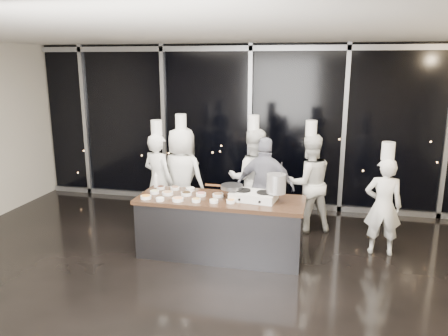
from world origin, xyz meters
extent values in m
plane|color=black|center=(0.00, 0.00, 0.00)|extent=(9.00, 9.00, 0.00)
cube|color=#BCB3A0|center=(0.00, 3.50, 1.60)|extent=(9.00, 0.02, 3.20)
cube|color=#BCB3A0|center=(0.00, -3.50, 1.60)|extent=(9.00, 0.02, 3.20)
cube|color=silver|center=(0.00, 0.00, 3.20)|extent=(9.00, 7.00, 0.02)
cube|color=black|center=(0.00, 3.44, 1.60)|extent=(8.90, 0.04, 3.18)
cube|color=gray|center=(0.00, 3.39, 3.10)|extent=(8.90, 0.08, 0.10)
cube|color=gray|center=(0.00, 3.39, 0.05)|extent=(8.90, 0.08, 0.10)
cube|color=gray|center=(-3.60, 3.39, 1.60)|extent=(0.08, 0.08, 3.20)
cube|color=gray|center=(-1.80, 3.39, 1.60)|extent=(0.08, 0.08, 3.20)
cube|color=gray|center=(0.00, 3.39, 1.60)|extent=(0.08, 0.08, 3.20)
cube|color=gray|center=(1.80, 3.39, 1.60)|extent=(0.08, 0.08, 3.20)
cube|color=gray|center=(3.60, 3.39, 1.60)|extent=(0.08, 0.08, 3.20)
cube|color=#38383D|center=(0.00, 0.90, 0.42)|extent=(2.40, 0.80, 0.84)
cube|color=#46291D|center=(0.00, 0.90, 0.87)|extent=(2.46, 0.86, 0.06)
cube|color=silver|center=(0.49, 0.93, 0.96)|extent=(0.69, 0.48, 0.12)
cylinder|color=black|center=(0.33, 0.95, 1.03)|extent=(0.25, 0.25, 0.02)
cylinder|color=black|center=(0.65, 0.91, 1.03)|extent=(0.25, 0.25, 0.02)
cylinder|color=black|center=(0.31, 0.74, 0.95)|extent=(0.04, 0.02, 0.04)
cylinder|color=black|center=(0.61, 0.70, 0.95)|extent=(0.04, 0.02, 0.04)
cylinder|color=slate|center=(0.16, 0.97, 1.07)|extent=(0.37, 0.37, 0.05)
cube|color=#4C2B14|center=(-0.12, 1.00, 1.07)|extent=(0.24, 0.06, 0.02)
cylinder|color=silver|center=(0.82, 0.90, 1.18)|extent=(0.31, 0.31, 0.27)
cylinder|color=white|center=(-1.06, 0.63, 0.92)|extent=(0.16, 0.16, 0.04)
cylinder|color=orange|center=(-1.06, 0.63, 0.94)|extent=(0.13, 0.13, 0.01)
cylinder|color=white|center=(-1.03, 0.90, 0.92)|extent=(0.14, 0.14, 0.04)
cylinder|color=beige|center=(-1.03, 0.90, 0.94)|extent=(0.11, 0.11, 0.01)
cylinder|color=white|center=(-1.02, 1.15, 0.92)|extent=(0.13, 0.13, 0.04)
cylinder|color=#33180F|center=(-1.02, 1.15, 0.94)|extent=(0.11, 0.11, 0.01)
cylinder|color=white|center=(-0.82, 0.58, 0.92)|extent=(0.12, 0.12, 0.04)
cylinder|color=white|center=(-0.82, 0.58, 0.94)|extent=(0.10, 0.10, 0.01)
cylinder|color=white|center=(-0.81, 0.89, 0.92)|extent=(0.17, 0.17, 0.04)
cylinder|color=tan|center=(-0.81, 0.89, 0.94)|extent=(0.14, 0.14, 0.01)
cylinder|color=white|center=(-0.80, 1.17, 0.92)|extent=(0.14, 0.14, 0.04)
cylinder|color=#875C43|center=(-0.80, 1.17, 0.94)|extent=(0.12, 0.12, 0.01)
cylinder|color=white|center=(-0.56, 0.64, 0.92)|extent=(0.17, 0.17, 0.04)
cylinder|color=#EB9961|center=(-0.56, 0.64, 0.94)|extent=(0.14, 0.14, 0.01)
cylinder|color=white|center=(-0.53, 0.93, 0.92)|extent=(0.16, 0.16, 0.04)
cylinder|color=black|center=(-0.53, 0.93, 0.94)|extent=(0.13, 0.13, 0.01)
cylinder|color=white|center=(-0.55, 1.17, 0.92)|extent=(0.14, 0.14, 0.04)
cylinder|color=silver|center=(-0.55, 1.17, 0.94)|extent=(0.11, 0.11, 0.01)
cylinder|color=white|center=(-0.30, 0.66, 0.92)|extent=(0.13, 0.13, 0.04)
cylinder|color=tan|center=(-0.30, 0.66, 0.94)|extent=(0.10, 0.10, 0.01)
cylinder|color=white|center=(-0.31, 0.95, 0.92)|extent=(0.15, 0.15, 0.04)
cylinder|color=#AE6663|center=(-0.31, 0.95, 0.94)|extent=(0.12, 0.12, 0.01)
cylinder|color=white|center=(-0.04, 0.68, 0.92)|extent=(0.12, 0.12, 0.04)
cylinder|color=beige|center=(-0.04, 0.68, 0.94)|extent=(0.10, 0.10, 0.01)
cylinder|color=white|center=(-0.05, 0.97, 0.92)|extent=(0.16, 0.16, 0.04)
cylinder|color=#996B45|center=(-0.05, 0.97, 0.94)|extent=(0.13, 0.13, 0.01)
cylinder|color=white|center=(0.20, 0.72, 0.92)|extent=(0.13, 0.13, 0.04)
cylinder|color=#CB8843|center=(0.20, 0.72, 0.94)|extent=(0.10, 0.10, 0.01)
cylinder|color=white|center=(-1.14, 1.24, 0.99)|extent=(0.07, 0.07, 0.18)
cone|color=white|center=(-1.14, 1.24, 1.12)|extent=(0.06, 0.06, 0.06)
imported|color=white|center=(-1.32, 1.80, 0.83)|extent=(0.72, 0.61, 1.67)
cylinder|color=white|center=(-1.32, 1.80, 1.77)|extent=(0.25, 0.25, 0.26)
imported|color=white|center=(-0.95, 1.98, 0.88)|extent=(0.97, 0.76, 1.76)
cylinder|color=white|center=(-0.95, 1.98, 1.86)|extent=(0.23, 0.23, 0.26)
imported|color=white|center=(0.27, 2.18, 0.88)|extent=(0.97, 0.83, 1.75)
cylinder|color=white|center=(0.27, 2.18, 1.85)|extent=(0.23, 0.23, 0.26)
imported|color=#131634|center=(0.53, 1.89, 0.83)|extent=(1.00, 0.47, 1.66)
imported|color=white|center=(1.23, 2.24, 0.84)|extent=(1.01, 0.91, 1.68)
cylinder|color=white|center=(1.23, 2.24, 1.78)|extent=(0.25, 0.25, 0.26)
imported|color=white|center=(2.36, 1.53, 0.75)|extent=(0.55, 0.36, 1.49)
cylinder|color=white|center=(2.36, 1.53, 1.59)|extent=(0.19, 0.19, 0.26)
camera|label=1|loc=(1.44, -5.05, 2.85)|focal=35.00mm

